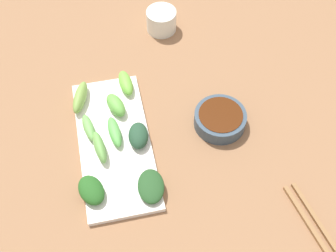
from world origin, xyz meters
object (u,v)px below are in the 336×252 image
at_px(serving_plate, 115,143).
at_px(tea_cup, 161,20).
at_px(sauce_bowl, 220,119).
at_px(chopsticks, 323,239).

distance_m(serving_plate, tea_cup, 0.35).
bearing_deg(sauce_bowl, tea_cup, -78.53).
height_order(serving_plate, tea_cup, tea_cup).
distance_m(sauce_bowl, tea_cup, 0.31).
xyz_separation_m(serving_plate, tea_cup, (-0.16, -0.31, 0.02)).
bearing_deg(tea_cup, chopsticks, 106.50).
bearing_deg(sauce_bowl, chopsticks, 111.70).
distance_m(serving_plate, chopsticks, 0.43).
relative_size(chopsticks, tea_cup, 3.18).
relative_size(serving_plate, tea_cup, 4.54).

